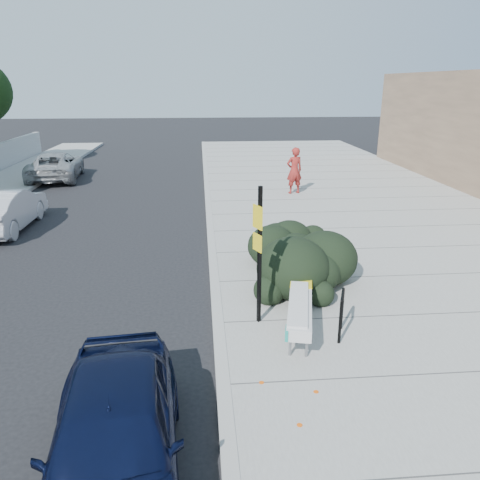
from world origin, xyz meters
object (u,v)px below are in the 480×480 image
object	(u,v)px
bench	(300,308)
sedan_navy	(114,437)
sign_post	(259,248)
pedestrian	(294,171)
bike_rack	(342,311)
wagon_silver	(5,209)
suv_silver	(56,166)

from	to	relation	value
bench	sedan_navy	world-z (taller)	sedan_navy
sign_post	pedestrian	world-z (taller)	sign_post
pedestrian	bike_rack	bearing A→B (deg)	68.04
bike_rack	pedestrian	world-z (taller)	pedestrian
wagon_silver	pedestrian	world-z (taller)	pedestrian
bench	pedestrian	xyz separation A→B (m)	(2.17, 11.65, 0.46)
suv_silver	pedestrian	bearing A→B (deg)	151.00
bench	wagon_silver	world-z (taller)	wagon_silver
suv_silver	pedestrian	distance (m)	12.16
wagon_silver	suv_silver	distance (m)	8.67
bench	bike_rack	xyz separation A→B (m)	(0.74, -0.17, 0.01)
bench	suv_silver	size ratio (longest dim) A/B	0.44
bike_rack	wagon_silver	world-z (taller)	wagon_silver
bike_rack	sedan_navy	xyz separation A→B (m)	(-3.60, -2.94, 0.01)
bench	sedan_navy	distance (m)	4.23
bench	pedestrian	world-z (taller)	pedestrian
suv_silver	pedestrian	xyz separation A→B (m)	(11.18, -4.77, 0.44)
bike_rack	suv_silver	xyz separation A→B (m)	(-9.74, 16.59, 0.01)
sedan_navy	suv_silver	distance (m)	20.48
sedan_navy	pedestrian	distance (m)	15.61
pedestrian	sign_post	bearing A→B (deg)	60.42
pedestrian	bench	bearing A→B (deg)	64.40
suv_silver	bike_rack	bearing A→B (deg)	114.52
sign_post	pedestrian	size ratio (longest dim) A/B	1.40
sign_post	sedan_navy	distance (m)	4.33
sign_post	suv_silver	world-z (taller)	sign_post
bike_rack	suv_silver	size ratio (longest dim) A/B	0.18
bench	sign_post	xyz separation A→B (m)	(-0.72, 0.50, 1.03)
wagon_silver	pedestrian	xyz separation A→B (m)	(10.38, 3.86, 0.44)
sedan_navy	sign_post	bearing A→B (deg)	53.94
bench	sign_post	world-z (taller)	sign_post
suv_silver	bench	bearing A→B (deg)	112.84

